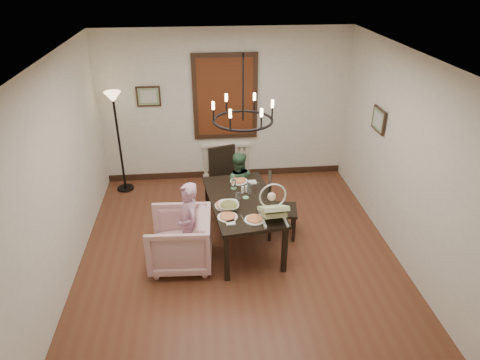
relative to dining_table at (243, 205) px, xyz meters
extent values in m
cube|color=brown|center=(-0.08, -0.26, -0.67)|extent=(4.50, 5.00, 0.01)
cube|color=white|center=(-0.08, -0.26, 2.13)|extent=(4.50, 5.00, 0.01)
cube|color=silver|center=(-0.08, 2.24, 0.73)|extent=(4.50, 0.01, 2.80)
cube|color=silver|center=(-2.33, -0.26, 0.73)|extent=(0.01, 5.00, 2.80)
cube|color=silver|center=(2.17, -0.26, 0.73)|extent=(0.01, 5.00, 2.80)
cube|color=black|center=(0.00, 0.00, 0.06)|extent=(1.12, 1.72, 0.05)
cube|color=black|center=(-0.29, -0.79, -0.32)|extent=(0.07, 0.07, 0.71)
cube|color=black|center=(-0.49, 0.69, -0.32)|extent=(0.07, 0.07, 0.71)
cube|color=black|center=(0.49, -0.69, -0.32)|extent=(0.07, 0.07, 0.71)
cube|color=black|center=(0.29, 0.79, -0.32)|extent=(0.07, 0.07, 0.71)
imported|color=beige|center=(-0.91, -0.38, -0.28)|extent=(0.90, 0.88, 0.78)
imported|color=#C98EAD|center=(-0.77, -0.39, -0.15)|extent=(0.35, 0.44, 1.04)
imported|color=#385F3F|center=(0.00, 0.80, -0.20)|extent=(0.49, 0.41, 0.94)
imported|color=white|center=(-0.22, -0.21, 0.13)|extent=(0.34, 0.34, 0.08)
cylinder|color=tan|center=(-0.25, -0.15, 0.11)|extent=(0.30, 0.30, 0.04)
cylinder|color=silver|center=(-0.07, -0.05, 0.16)|extent=(0.07, 0.07, 0.15)
cube|color=maroon|center=(-0.08, 2.20, 0.93)|extent=(1.00, 0.03, 1.40)
cube|color=black|center=(-1.43, 2.21, 0.98)|extent=(0.42, 0.03, 0.36)
cube|color=black|center=(2.13, 0.64, 0.98)|extent=(0.03, 0.42, 0.36)
torus|color=black|center=(0.00, 0.00, 1.28)|extent=(0.80, 0.80, 0.04)
camera|label=1|loc=(-0.56, -5.23, 3.17)|focal=32.00mm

